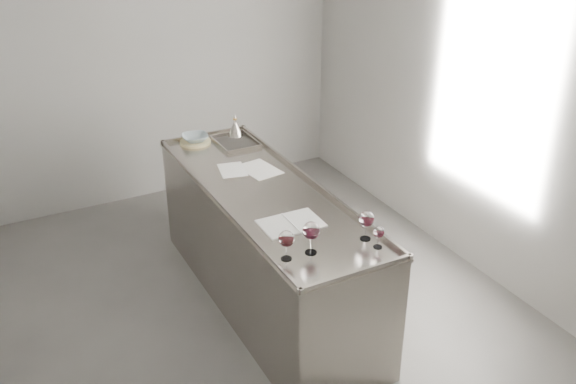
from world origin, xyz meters
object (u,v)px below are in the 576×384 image
counter (266,247)px  notebook (291,223)px  wine_glass_right (366,220)px  wine_funnel (235,129)px  ceramic_bowl (195,138)px  wine_glass_middle (311,231)px  wine_glass_left (286,239)px  wine_glass_small (379,233)px

counter → notebook: counter is taller
wine_glass_right → wine_funnel: 1.96m
wine_glass_right → ceramic_bowl: size_ratio=0.89×
counter → ceramic_bowl: bearing=96.3°
counter → ceramic_bowl: size_ratio=11.27×
wine_glass_middle → ceramic_bowl: 1.94m
wine_glass_left → wine_glass_right: size_ratio=0.97×
counter → wine_glass_middle: size_ratio=11.80×
wine_glass_small → wine_funnel: 2.08m
wine_glass_left → wine_funnel: wine_funnel is taller
wine_glass_left → notebook: size_ratio=0.47×
counter → wine_glass_middle: bearing=-97.5°
wine_glass_small → ceramic_bowl: wine_glass_small is taller
wine_glass_left → wine_funnel: size_ratio=0.95×
wine_glass_middle → wine_funnel: size_ratio=1.05×
counter → wine_funnel: size_ratio=12.34×
wine_glass_right → ceramic_bowl: 2.00m
counter → wine_glass_right: size_ratio=12.63×
wine_glass_right → counter: bearing=106.6°
notebook → ceramic_bowl: size_ratio=1.86×
wine_glass_middle → wine_glass_small: size_ratio=1.46×
wine_glass_left → wine_funnel: bearing=74.9°
wine_glass_small → ceramic_bowl: bearing=100.8°
wine_glass_middle → wine_glass_small: wine_glass_middle is taller
wine_glass_small → ceramic_bowl: size_ratio=0.65×
wine_glass_right → wine_glass_small: bearing=-84.2°
counter → wine_glass_right: bearing=-73.4°
ceramic_bowl → wine_funnel: 0.37m
wine_glass_middle → wine_glass_right: wine_glass_middle is taller
wine_glass_small → wine_glass_right: bearing=95.8°
wine_glass_left → wine_glass_middle: wine_glass_middle is taller
counter → wine_funnel: (0.25, 1.08, 0.53)m
notebook → ceramic_bowl: bearing=93.5°
wine_glass_left → ceramic_bowl: 1.94m
wine_glass_right → wine_glass_left: bearing=177.4°
notebook → wine_funnel: 1.61m
wine_glass_left → wine_glass_right: wine_glass_right is taller
wine_funnel → notebook: bearing=-100.9°
wine_glass_left → wine_glass_small: wine_glass_left is taller
counter → wine_glass_left: wine_glass_left is taller
wine_glass_left → wine_glass_right: 0.54m
wine_glass_middle → wine_funnel: bearing=79.5°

